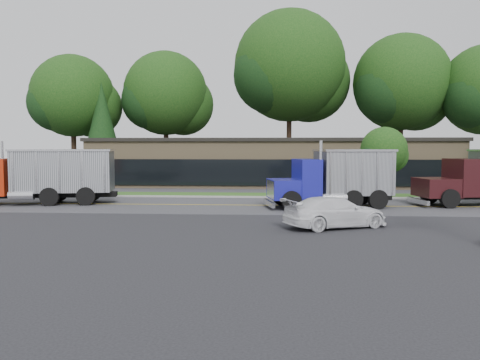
# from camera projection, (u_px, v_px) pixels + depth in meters

# --- Properties ---
(ground) EXTENTS (140.00, 140.00, 0.00)m
(ground) POSITION_uv_depth(u_px,v_px,m) (223.00, 232.00, 19.24)
(ground) COLOR #2F2F34
(ground) RESTS_ON ground
(road) EXTENTS (60.00, 8.00, 0.02)m
(road) POSITION_uv_depth(u_px,v_px,m) (238.00, 205.00, 28.20)
(road) COLOR #57575C
(road) RESTS_ON ground
(center_line) EXTENTS (60.00, 0.12, 0.01)m
(center_line) POSITION_uv_depth(u_px,v_px,m) (238.00, 205.00, 28.20)
(center_line) COLOR gold
(center_line) RESTS_ON ground
(curb) EXTENTS (60.00, 0.30, 0.12)m
(curb) POSITION_uv_depth(u_px,v_px,m) (242.00, 198.00, 32.38)
(curb) COLOR #9E9E99
(curb) RESTS_ON ground
(grass_verge) EXTENTS (60.00, 3.40, 0.03)m
(grass_verge) POSITION_uv_depth(u_px,v_px,m) (244.00, 195.00, 34.17)
(grass_verge) COLOR #306522
(grass_verge) RESTS_ON ground
(far_parking) EXTENTS (60.00, 7.00, 0.02)m
(far_parking) POSITION_uv_depth(u_px,v_px,m) (247.00, 189.00, 39.15)
(far_parking) COLOR #57575C
(far_parking) RESTS_ON ground
(strip_mall) EXTENTS (32.00, 12.00, 4.00)m
(strip_mall) POSITION_uv_depth(u_px,v_px,m) (271.00, 163.00, 44.85)
(strip_mall) COLOR #967E5C
(strip_mall) RESTS_ON ground
(tree_far_a) EXTENTS (9.62, 9.05, 13.72)m
(tree_far_a) POSITION_uv_depth(u_px,v_px,m) (74.00, 100.00, 51.90)
(tree_far_a) COLOR #382619
(tree_far_a) RESTS_ON ground
(tree_far_b) EXTENTS (10.06, 9.47, 14.35)m
(tree_far_b) POSITION_uv_depth(u_px,v_px,m) (167.00, 98.00, 53.21)
(tree_far_b) COLOR #382619
(tree_far_b) RESTS_ON ground
(tree_far_c) EXTENTS (13.10, 12.33, 18.69)m
(tree_far_c) POSITION_uv_depth(u_px,v_px,m) (291.00, 72.00, 52.13)
(tree_far_c) COLOR #382619
(tree_far_c) RESTS_ON ground
(tree_far_d) EXTENTS (10.97, 10.32, 15.64)m
(tree_far_d) POSITION_uv_depth(u_px,v_px,m) (403.00, 87.00, 50.47)
(tree_far_d) COLOR #382619
(tree_far_d) RESTS_ON ground
(evergreen_left) EXTENTS (4.59, 4.59, 10.44)m
(evergreen_left) POSITION_uv_depth(u_px,v_px,m) (102.00, 126.00, 49.75)
(evergreen_left) COLOR #382619
(evergreen_left) RESTS_ON ground
(tree_verge) EXTENTS (3.48, 3.27, 4.96)m
(tree_verge) POSITION_uv_depth(u_px,v_px,m) (384.00, 152.00, 33.34)
(tree_verge) COLOR #382619
(tree_verge) RESTS_ON ground
(dump_truck_red) EXTENTS (10.26, 4.47, 3.36)m
(dump_truck_red) POSITION_uv_depth(u_px,v_px,m) (41.00, 175.00, 28.69)
(dump_truck_red) COLOR black
(dump_truck_red) RESTS_ON ground
(dump_truck_blue) EXTENTS (7.37, 3.93, 3.36)m
(dump_truck_blue) POSITION_uv_depth(u_px,v_px,m) (337.00, 177.00, 27.09)
(dump_truck_blue) COLOR black
(dump_truck_blue) RESTS_ON ground
(rally_car) EXTENTS (5.00, 3.62, 1.35)m
(rally_car) POSITION_uv_depth(u_px,v_px,m) (335.00, 212.00, 20.39)
(rally_car) COLOR white
(rally_car) RESTS_ON ground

